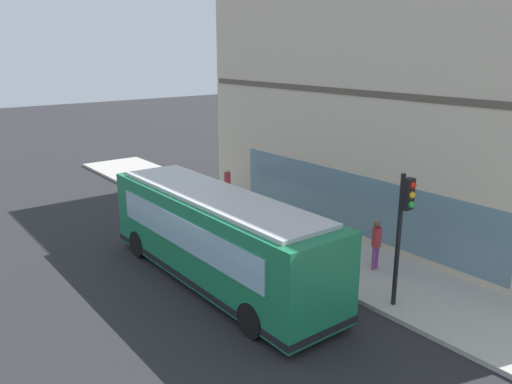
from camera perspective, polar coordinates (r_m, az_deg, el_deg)
ground at (r=17.35m, az=-4.33°, el=-10.07°), size 120.00×120.00×0.00m
sidewalk_curb at (r=19.93m, az=6.59°, el=-6.36°), size 3.83×40.00×0.15m
building_corner at (r=23.46m, az=18.31°, el=9.74°), size 8.87×18.88×10.81m
city_bus_nearside at (r=16.83m, az=-4.41°, el=-5.14°), size 2.61×10.04×3.07m
traffic_light_near_corner at (r=15.06m, az=16.22°, el=-2.62°), size 0.32×0.49×4.04m
fire_hydrant at (r=18.55m, az=8.68°, el=-6.71°), size 0.35×0.35×0.74m
pedestrian_walking_along_curb at (r=18.03m, az=13.32°, el=-5.41°), size 0.32×0.32×1.76m
pedestrian_near_building_entrance at (r=25.15m, az=-3.22°, el=1.07°), size 0.32×0.32×1.76m
newspaper_vending_box at (r=20.87m, az=3.49°, el=-3.68°), size 0.44×0.42×0.90m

